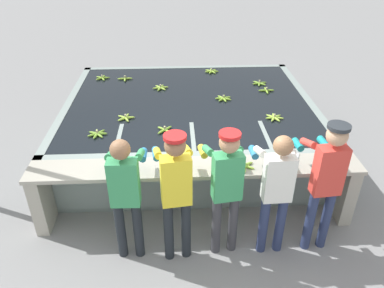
{
  "coord_description": "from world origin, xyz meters",
  "views": [
    {
      "loc": [
        -0.23,
        -3.52,
        3.44
      ],
      "look_at": [
        0.0,
        1.18,
        0.61
      ],
      "focal_mm": 35.0,
      "sensor_mm": 36.0,
      "label": 1
    }
  ],
  "objects_px": {
    "banana_bunch_floating_5": "(211,71)",
    "banana_bunch_floating_0": "(165,130)",
    "worker_2": "(226,182)",
    "banana_bunch_floating_6": "(274,117)",
    "worker_0": "(125,190)",
    "worker_4": "(326,176)",
    "banana_bunch_floating_8": "(223,98)",
    "banana_bunch_ledge_0": "(243,165)",
    "banana_bunch_floating_3": "(161,88)",
    "worker_1": "(176,186)",
    "banana_bunch_floating_1": "(259,83)",
    "worker_3": "(276,185)",
    "banana_bunch_floating_4": "(97,134)",
    "banana_bunch_floating_10": "(266,90)",
    "banana_bunch_floating_9": "(126,118)",
    "banana_bunch_floating_7": "(102,78)",
    "knife_0": "(296,163)",
    "banana_bunch_floating_2": "(125,79)"
  },
  "relations": [
    {
      "from": "worker_2",
      "to": "banana_bunch_floating_8",
      "type": "relative_size",
      "value": 5.78
    },
    {
      "from": "banana_bunch_floating_10",
      "to": "worker_4",
      "type": "bearing_deg",
      "value": -89.07
    },
    {
      "from": "knife_0",
      "to": "worker_3",
      "type": "bearing_deg",
      "value": -126.33
    },
    {
      "from": "banana_bunch_floating_5",
      "to": "banana_bunch_floating_0",
      "type": "bearing_deg",
      "value": -110.56
    },
    {
      "from": "worker_1",
      "to": "banana_bunch_floating_10",
      "type": "height_order",
      "value": "worker_1"
    },
    {
      "from": "banana_bunch_floating_4",
      "to": "banana_bunch_floating_1",
      "type": "bearing_deg",
      "value": 33.61
    },
    {
      "from": "banana_bunch_floating_3",
      "to": "worker_2",
      "type": "bearing_deg",
      "value": -75.02
    },
    {
      "from": "banana_bunch_floating_8",
      "to": "banana_bunch_floating_10",
      "type": "relative_size",
      "value": 1.0
    },
    {
      "from": "worker_3",
      "to": "banana_bunch_floating_10",
      "type": "bearing_deg",
      "value": 79.67
    },
    {
      "from": "worker_0",
      "to": "banana_bunch_floating_1",
      "type": "distance_m",
      "value": 3.75
    },
    {
      "from": "banana_bunch_floating_7",
      "to": "worker_2",
      "type": "bearing_deg",
      "value": -61.41
    },
    {
      "from": "banana_bunch_floating_1",
      "to": "banana_bunch_floating_3",
      "type": "xyz_separation_m",
      "value": [
        -1.8,
        -0.13,
        0.0
      ]
    },
    {
      "from": "worker_4",
      "to": "banana_bunch_floating_8",
      "type": "distance_m",
      "value": 2.58
    },
    {
      "from": "worker_0",
      "to": "worker_4",
      "type": "height_order",
      "value": "worker_4"
    },
    {
      "from": "worker_0",
      "to": "banana_bunch_floating_9",
      "type": "relative_size",
      "value": 5.71
    },
    {
      "from": "banana_bunch_floating_5",
      "to": "knife_0",
      "type": "height_order",
      "value": "banana_bunch_floating_5"
    },
    {
      "from": "banana_bunch_floating_0",
      "to": "banana_bunch_floating_5",
      "type": "height_order",
      "value": "same"
    },
    {
      "from": "banana_bunch_floating_0",
      "to": "banana_bunch_floating_4",
      "type": "relative_size",
      "value": 0.82
    },
    {
      "from": "knife_0",
      "to": "banana_bunch_floating_1",
      "type": "bearing_deg",
      "value": 88.39
    },
    {
      "from": "worker_2",
      "to": "banana_bunch_floating_3",
      "type": "height_order",
      "value": "worker_2"
    },
    {
      "from": "worker_2",
      "to": "banana_bunch_floating_3",
      "type": "bearing_deg",
      "value": 104.98
    },
    {
      "from": "worker_3",
      "to": "banana_bunch_floating_3",
      "type": "relative_size",
      "value": 5.6
    },
    {
      "from": "banana_bunch_floating_7",
      "to": "banana_bunch_floating_10",
      "type": "relative_size",
      "value": 0.98
    },
    {
      "from": "worker_1",
      "to": "banana_bunch_floating_7",
      "type": "bearing_deg",
      "value": 110.78
    },
    {
      "from": "banana_bunch_floating_9",
      "to": "banana_bunch_floating_8",
      "type": "bearing_deg",
      "value": 22.28
    },
    {
      "from": "worker_1",
      "to": "banana_bunch_floating_8",
      "type": "bearing_deg",
      "value": 71.98
    },
    {
      "from": "banana_bunch_floating_3",
      "to": "banana_bunch_floating_6",
      "type": "distance_m",
      "value": 2.14
    },
    {
      "from": "banana_bunch_floating_5",
      "to": "banana_bunch_floating_4",
      "type": "bearing_deg",
      "value": -126.92
    },
    {
      "from": "banana_bunch_floating_3",
      "to": "banana_bunch_floating_10",
      "type": "height_order",
      "value": "same"
    },
    {
      "from": "worker_3",
      "to": "worker_4",
      "type": "height_order",
      "value": "worker_4"
    },
    {
      "from": "banana_bunch_floating_6",
      "to": "banana_bunch_floating_10",
      "type": "xyz_separation_m",
      "value": [
        0.11,
        1.04,
        0.0
      ]
    },
    {
      "from": "worker_4",
      "to": "banana_bunch_floating_5",
      "type": "relative_size",
      "value": 5.99
    },
    {
      "from": "banana_bunch_floating_1",
      "to": "banana_bunch_floating_7",
      "type": "relative_size",
      "value": 1.02
    },
    {
      "from": "worker_4",
      "to": "banana_bunch_floating_1",
      "type": "relative_size",
      "value": 6.0
    },
    {
      "from": "worker_2",
      "to": "banana_bunch_floating_6",
      "type": "distance_m",
      "value": 1.96
    },
    {
      "from": "worker_2",
      "to": "knife_0",
      "type": "distance_m",
      "value": 1.06
    },
    {
      "from": "worker_0",
      "to": "banana_bunch_floating_4",
      "type": "height_order",
      "value": "worker_0"
    },
    {
      "from": "banana_bunch_floating_6",
      "to": "banana_bunch_ledge_0",
      "type": "bearing_deg",
      "value": -118.37
    },
    {
      "from": "banana_bunch_floating_0",
      "to": "banana_bunch_floating_6",
      "type": "distance_m",
      "value": 1.67
    },
    {
      "from": "worker_0",
      "to": "worker_1",
      "type": "bearing_deg",
      "value": -5.4
    },
    {
      "from": "banana_bunch_floating_0",
      "to": "worker_1",
      "type": "bearing_deg",
      "value": -84.42
    },
    {
      "from": "banana_bunch_floating_8",
      "to": "worker_2",
      "type": "bearing_deg",
      "value": -96.28
    },
    {
      "from": "worker_1",
      "to": "banana_bunch_floating_3",
      "type": "height_order",
      "value": "worker_1"
    },
    {
      "from": "banana_bunch_floating_8",
      "to": "banana_bunch_floating_10",
      "type": "bearing_deg",
      "value": 20.96
    },
    {
      "from": "banana_bunch_floating_3",
      "to": "banana_bunch_floating_9",
      "type": "distance_m",
      "value": 1.25
    },
    {
      "from": "banana_bunch_floating_8",
      "to": "banana_bunch_ledge_0",
      "type": "distance_m",
      "value": 1.99
    },
    {
      "from": "banana_bunch_floating_5",
      "to": "worker_4",
      "type": "bearing_deg",
      "value": -76.32
    },
    {
      "from": "banana_bunch_floating_7",
      "to": "banana_bunch_floating_2",
      "type": "bearing_deg",
      "value": -7.3
    },
    {
      "from": "banana_bunch_floating_0",
      "to": "banana_bunch_floating_10",
      "type": "relative_size",
      "value": 0.82
    },
    {
      "from": "worker_3",
      "to": "worker_2",
      "type": "bearing_deg",
      "value": 177.95
    }
  ]
}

